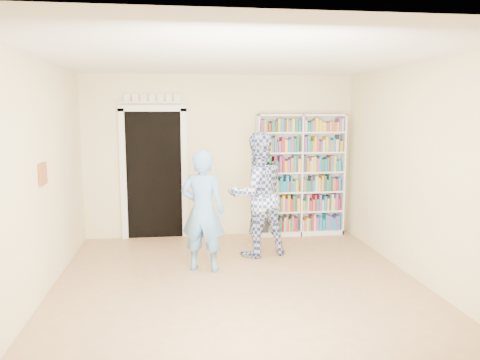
% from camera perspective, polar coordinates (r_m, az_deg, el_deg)
% --- Properties ---
extents(floor, '(5.00, 5.00, 0.00)m').
position_cam_1_polar(floor, '(5.75, -0.01, -13.09)').
color(floor, '#967348').
rests_on(floor, ground).
extents(ceiling, '(5.00, 5.00, 0.00)m').
position_cam_1_polar(ceiling, '(5.38, -0.02, 14.74)').
color(ceiling, white).
rests_on(ceiling, wall_back).
extents(wall_back, '(4.50, 0.00, 4.50)m').
position_cam_1_polar(wall_back, '(7.87, -2.43, 2.89)').
color(wall_back, beige).
rests_on(wall_back, floor).
extents(wall_left, '(0.00, 5.00, 5.00)m').
position_cam_1_polar(wall_left, '(5.57, -23.61, -0.10)').
color(wall_left, beige).
rests_on(wall_left, floor).
extents(wall_right, '(0.00, 5.00, 5.00)m').
position_cam_1_polar(wall_right, '(6.12, 21.36, 0.73)').
color(wall_right, beige).
rests_on(wall_right, floor).
extents(bookshelf, '(1.49, 0.28, 2.05)m').
position_cam_1_polar(bookshelf, '(7.99, 7.37, 0.65)').
color(bookshelf, white).
rests_on(bookshelf, floor).
extents(doorway, '(1.10, 0.08, 2.43)m').
position_cam_1_polar(doorway, '(7.84, -10.44, 1.48)').
color(doorway, black).
rests_on(doorway, floor).
extents(wall_art, '(0.03, 0.25, 0.25)m').
position_cam_1_polar(wall_art, '(5.75, -22.91, 0.69)').
color(wall_art, maroon).
rests_on(wall_art, wall_left).
extents(man_blue, '(0.68, 0.55, 1.62)m').
position_cam_1_polar(man_blue, '(6.17, -4.55, -3.77)').
color(man_blue, '#5992C6').
rests_on(man_blue, floor).
extents(man_plaid, '(1.02, 0.89, 1.80)m').
position_cam_1_polar(man_plaid, '(6.80, 2.11, -1.80)').
color(man_plaid, navy).
rests_on(man_plaid, floor).
extents(paper_sheet, '(0.21, 0.03, 0.29)m').
position_cam_1_polar(paper_sheet, '(6.62, 2.94, -1.26)').
color(paper_sheet, white).
rests_on(paper_sheet, man_plaid).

